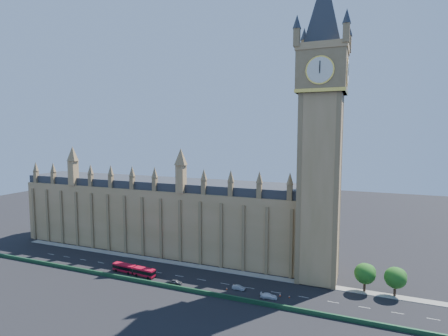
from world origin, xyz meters
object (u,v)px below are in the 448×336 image
at_px(car_grey, 176,282).
at_px(car_white, 269,296).
at_px(car_silver, 239,288).
at_px(red_bus, 134,270).

xyz_separation_m(car_grey, car_white, (28.98, 1.54, -0.02)).
bearing_deg(car_silver, car_grey, 101.76).
height_order(red_bus, car_silver, red_bus).
xyz_separation_m(car_grey, car_silver, (19.28, 3.58, -0.07)).
distance_m(car_grey, car_white, 29.02).
distance_m(red_bus, car_grey, 16.72).
relative_size(car_grey, car_white, 0.87).
relative_size(red_bus, car_grey, 3.93).
height_order(car_grey, car_white, car_grey).
bearing_deg(car_silver, red_bus, 94.25).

